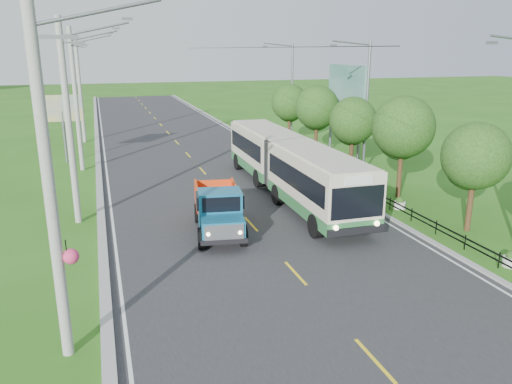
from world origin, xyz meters
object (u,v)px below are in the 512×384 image
pole_mid (76,99)px  planter_front (511,260)px  tree_second (474,159)px  streetlight_mid (365,104)px  planter_near (399,204)px  pole_near (69,123)px  billboard_right (346,90)px  planter_mid (335,171)px  bus (289,163)px  tree_fifth (317,110)px  streetlight_far (290,89)px  billboard_left (62,113)px  tree_third (403,130)px  tree_back (290,104)px  planter_far (293,150)px  dump_truck (219,207)px  tree_fourth (353,123)px  pole_nearest (52,190)px  pole_far (80,87)px

pole_mid → planter_front: pole_mid is taller
tree_second → streetlight_mid: size_ratio=0.58×
pole_mid → planter_near: bearing=-41.7°
pole_near → billboard_right: bearing=28.1°
planter_mid → bus: size_ratio=0.04×
tree_fifth → streetlight_far: (0.79, 7.86, 1.05)m
pole_near → bus: size_ratio=0.58×
streetlight_mid → tree_second: bearing=-93.8°
billboard_left → tree_third: bearing=-39.3°
pole_mid → streetlight_far: bearing=20.3°
tree_back → bus: bearing=-111.3°
planter_far → dump_truck: dump_truck is taller
tree_fourth → billboard_left: 21.72m
pole_near → tree_back: (18.12, 17.14, -1.44)m
tree_fifth → planter_front: size_ratio=8.66×
billboard_left → billboard_right: bearing=-10.4°
pole_nearest → bus: bearing=48.2°
tree_fifth → tree_fourth: bearing=-90.0°
tree_fifth → tree_back: bearing=90.0°
streetlight_far → pole_nearest: bearing=-121.3°
pole_nearest → pole_mid: 24.00m
pole_mid → tree_fifth: bearing=-2.7°
tree_second → pole_far: bearing=120.4°
planter_front → planter_mid: size_ratio=1.00×
streetlight_mid → planter_mid: bearing=-180.0°
tree_back → planter_far: bearing=-106.9°
planter_far → planter_mid: bearing=-90.0°
pole_near → pole_nearest: bearing=-89.9°
billboard_left → pole_near: bearing=-85.3°
pole_near → pole_mid: 12.00m
tree_third → dump_truck: tree_third is taller
planter_mid → planter_near: bearing=-90.0°
streetlight_mid → billboard_left: bearing=153.6°
tree_fifth → planter_mid: 7.21m
pole_near → streetlight_mid: size_ratio=1.10×
streetlight_mid → dump_truck: size_ratio=1.58×
pole_mid → tree_third: (18.12, -12.86, -1.11)m
tree_fourth → billboard_left: tree_fourth is taller
planter_mid → billboard_left: size_ratio=0.13×
pole_far → tree_fifth: 22.25m
planter_mid → billboard_right: (3.70, 6.00, 5.06)m
bus → billboard_right: bearing=49.2°
streetlight_mid → pole_near: bearing=-165.2°
tree_back → planter_mid: 12.66m
pole_nearest → pole_mid: size_ratio=1.00×
pole_mid → tree_third: pole_mid is taller
pole_nearest → tree_second: bearing=15.9°
tree_second → dump_truck: bearing=164.5°
planter_far → billboard_left: size_ratio=0.13×
bus → pole_nearest: bearing=-130.9°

